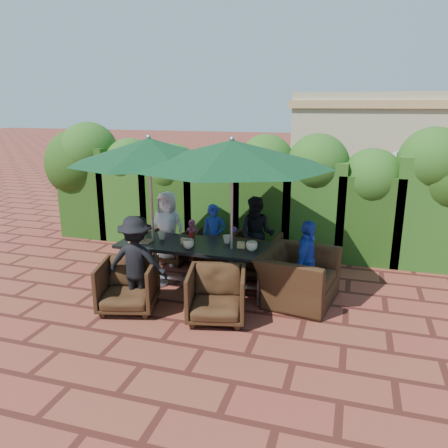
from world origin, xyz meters
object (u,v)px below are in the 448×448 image
(chair_end_right, at_px, (298,269))
(dining_table, at_px, (195,248))
(chair_far_left, at_px, (171,243))
(chair_near_right, at_px, (217,292))
(umbrella_left, at_px, (149,151))
(umbrella_right, at_px, (232,153))
(chair_far_mid, at_px, (215,247))
(chair_near_left, at_px, (128,283))
(chair_far_right, at_px, (255,252))

(chair_end_right, bearing_deg, dining_table, 99.70)
(chair_far_left, bearing_deg, chair_end_right, 161.52)
(chair_near_right, bearing_deg, umbrella_left, 134.43)
(chair_far_left, bearing_deg, umbrella_left, 103.73)
(dining_table, relative_size, chair_near_right, 3.06)
(dining_table, bearing_deg, umbrella_right, -5.55)
(chair_far_mid, height_order, chair_end_right, chair_end_right)
(umbrella_right, relative_size, chair_far_mid, 4.00)
(umbrella_right, relative_size, chair_near_left, 3.69)
(chair_far_right, bearing_deg, chair_far_left, -0.00)
(chair_far_mid, bearing_deg, chair_far_left, -9.28)
(chair_far_mid, height_order, chair_near_right, chair_near_right)
(chair_far_left, xyz_separation_m, chair_far_right, (1.69, -0.18, 0.05))
(chair_near_right, bearing_deg, chair_far_right, 72.94)
(umbrella_left, xyz_separation_m, chair_far_left, (-0.19, 1.11, -1.86))
(dining_table, distance_m, chair_far_left, 1.41)
(chair_far_left, xyz_separation_m, chair_end_right, (2.55, -1.06, 0.17))
(umbrella_right, xyz_separation_m, chair_near_right, (0.04, -0.88, -1.81))
(chair_far_mid, bearing_deg, dining_table, 82.79)
(umbrella_left, xyz_separation_m, chair_end_right, (2.36, 0.05, -1.70))
(chair_far_mid, xyz_separation_m, chair_far_right, (0.78, -0.13, 0.03))
(dining_table, distance_m, chair_far_mid, 1.04)
(chair_near_left, distance_m, chair_end_right, 2.53)
(umbrella_left, relative_size, chair_end_right, 2.10)
(umbrella_right, height_order, chair_far_mid, umbrella_right)
(umbrella_right, distance_m, chair_far_right, 2.04)
(chair_far_left, height_order, chair_near_right, chair_near_right)
(chair_far_mid, bearing_deg, chair_far_right, 164.71)
(chair_far_left, distance_m, chair_far_mid, 0.91)
(umbrella_left, relative_size, umbrella_right, 0.83)
(dining_table, relative_size, chair_far_right, 3.05)
(umbrella_right, xyz_separation_m, chair_end_right, (1.03, 0.05, -1.70))
(chair_far_right, xyz_separation_m, chair_end_right, (0.86, -0.88, 0.11))
(chair_near_left, xyz_separation_m, chair_end_right, (2.32, 1.01, 0.11))
(chair_near_left, bearing_deg, umbrella_left, 77.77)
(dining_table, xyz_separation_m, umbrella_left, (-0.70, -0.06, 1.54))
(umbrella_right, height_order, chair_far_right, umbrella_right)
(dining_table, xyz_separation_m, chair_far_right, (0.80, 0.87, -0.27))
(umbrella_right, distance_m, chair_end_right, 1.99)
(dining_table, xyz_separation_m, chair_far_left, (-0.89, 1.05, -0.33))
(umbrella_left, xyz_separation_m, chair_near_right, (1.36, -0.88, -1.81))
(chair_far_left, distance_m, chair_near_left, 2.08)
(chair_far_right, bearing_deg, umbrella_left, 37.89)
(chair_far_left, distance_m, chair_end_right, 2.77)
(chair_far_left, height_order, chair_end_right, chair_end_right)
(chair_end_right, bearing_deg, umbrella_right, 102.94)
(dining_table, relative_size, chair_far_mid, 3.29)
(umbrella_right, distance_m, chair_far_mid, 2.21)
(chair_far_left, bearing_deg, umbrella_right, 147.83)
(chair_far_mid, relative_size, chair_far_right, 0.93)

